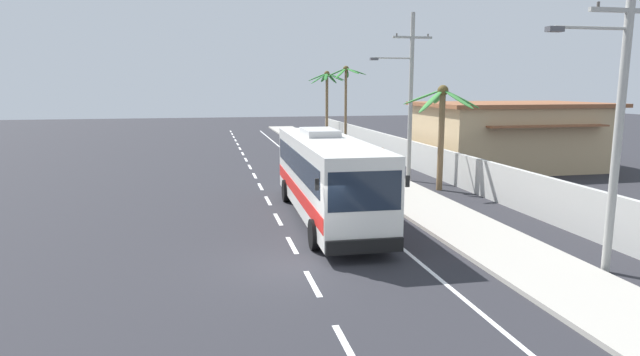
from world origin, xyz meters
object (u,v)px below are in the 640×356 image
(pedestrian_far_walk, at_px, (340,149))
(palm_nearest, at_px, (327,89))
(pedestrian_midwalk, at_px, (382,161))
(roadside_building, at_px, (509,135))
(utility_pole_nearest, at_px, (618,108))
(motorcycle_beside_bus, at_px, (317,167))
(pedestrian_near_kerb, at_px, (370,159))
(utility_pole_mid, at_px, (409,93))
(palm_third, at_px, (346,85))
(coach_bus_foreground, at_px, (326,174))
(palm_second, at_px, (442,116))

(pedestrian_far_walk, bearing_deg, palm_nearest, 10.59)
(pedestrian_midwalk, height_order, roadside_building, roadside_building)
(pedestrian_midwalk, bearing_deg, utility_pole_nearest, -56.34)
(motorcycle_beside_bus, bearing_deg, pedestrian_far_walk, 64.62)
(pedestrian_midwalk, xyz_separation_m, pedestrian_far_walk, (-0.91, 6.61, -0.04))
(pedestrian_midwalk, relative_size, palm_nearest, 0.24)
(motorcycle_beside_bus, xyz_separation_m, pedestrian_near_kerb, (3.44, 0.58, 0.34))
(utility_pole_mid, bearing_deg, utility_pole_nearest, -89.92)
(motorcycle_beside_bus, bearing_deg, pedestrian_midwalk, -5.49)
(pedestrian_midwalk, height_order, pedestrian_far_walk, pedestrian_midwalk)
(palm_third, relative_size, roadside_building, 0.63)
(pedestrian_midwalk, xyz_separation_m, utility_pole_mid, (1.09, -1.33, 4.01))
(utility_pole_mid, relative_size, palm_nearest, 1.35)
(motorcycle_beside_bus, relative_size, utility_pole_nearest, 0.22)
(pedestrian_midwalk, distance_m, utility_pole_mid, 4.36)
(coach_bus_foreground, height_order, pedestrian_midwalk, coach_bus_foreground)
(motorcycle_beside_bus, distance_m, palm_third, 21.33)
(utility_pole_mid, xyz_separation_m, palm_third, (1.91, 21.32, 0.48))
(motorcycle_beside_bus, xyz_separation_m, utility_pole_nearest, (4.98, -17.40, 4.12))
(pedestrian_near_kerb, height_order, pedestrian_midwalk, pedestrian_midwalk)
(utility_pole_mid, distance_m, roadside_building, 9.61)
(pedestrian_far_walk, bearing_deg, utility_pole_mid, -145.78)
(utility_pole_nearest, distance_m, palm_third, 37.07)
(pedestrian_far_walk, relative_size, palm_nearest, 0.23)
(pedestrian_near_kerb, relative_size, palm_third, 0.23)
(pedestrian_far_walk, xyz_separation_m, palm_third, (3.90, 13.38, 4.52))
(coach_bus_foreground, height_order, utility_pole_nearest, utility_pole_nearest)
(pedestrian_far_walk, height_order, palm_second, palm_second)
(pedestrian_midwalk, bearing_deg, roadside_building, 42.25)
(utility_pole_mid, bearing_deg, coach_bus_foreground, -130.51)
(pedestrian_midwalk, bearing_deg, palm_second, -38.44)
(palm_nearest, relative_size, roadside_building, 0.60)
(pedestrian_near_kerb, bearing_deg, utility_pole_nearest, 52.46)
(coach_bus_foreground, relative_size, palm_second, 2.19)
(pedestrian_near_kerb, height_order, utility_pole_mid, utility_pole_mid)
(pedestrian_far_walk, distance_m, utility_pole_mid, 9.13)
(palm_second, bearing_deg, utility_pole_nearest, -92.75)
(palm_nearest, bearing_deg, pedestrian_far_walk, -99.54)
(pedestrian_far_walk, xyz_separation_m, roadside_building, (10.51, -4.51, 1.20))
(pedestrian_midwalk, bearing_deg, pedestrian_far_walk, 127.76)
(utility_pole_nearest, height_order, palm_third, utility_pole_nearest)
(coach_bus_foreground, height_order, palm_second, palm_second)
(motorcycle_beside_bus, xyz_separation_m, utility_pole_mid, (4.95, -1.70, 4.35))
(pedestrian_near_kerb, relative_size, utility_pole_nearest, 0.19)
(coach_bus_foreground, relative_size, pedestrian_far_walk, 7.40)
(palm_nearest, xyz_separation_m, palm_second, (-0.28, -28.25, -1.27))
(palm_second, bearing_deg, pedestrian_midwalk, 111.62)
(pedestrian_far_walk, height_order, utility_pole_nearest, utility_pole_nearest)
(pedestrian_midwalk, height_order, palm_nearest, palm_nearest)
(motorcycle_beside_bus, bearing_deg, utility_pole_nearest, -74.04)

